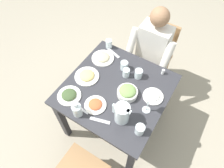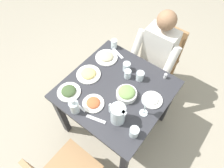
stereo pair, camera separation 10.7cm
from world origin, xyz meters
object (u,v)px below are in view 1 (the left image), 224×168
object	(u,v)px
plate_beans	(103,58)
water_glass_far_left	(126,73)
oil_carafe	(77,110)
water_glass_center	(109,44)
plate_dolmas	(69,95)
plate_rice_curry	(95,105)
water_glass_near_right	(139,74)
salt_shaker	(163,72)
wine_glass	(149,102)
salad_bowl	(127,92)
plate_yoghurt	(153,96)
chair_near	(154,53)
water_glass_far_right	(124,66)
diner_near	(149,55)
water_pitcher	(122,113)
water_glass_near_left	(140,130)
plate_fries	(87,76)
dining_table	(116,96)

from	to	relation	value
plate_beans	water_glass_far_left	xyz separation A→B (m)	(-0.31, 0.06, 0.03)
water_glass_far_left	oil_carafe	xyz separation A→B (m)	(0.14, 0.56, 0.01)
plate_beans	water_glass_center	xyz separation A→B (m)	(0.04, -0.17, 0.03)
plate_dolmas	plate_rice_curry	bearing A→B (deg)	-169.88
water_glass_near_right	salt_shaker	world-z (taller)	water_glass_near_right
water_glass_far_left	wine_glass	world-z (taller)	wine_glass
oil_carafe	salad_bowl	bearing A→B (deg)	-123.84
plate_yoghurt	water_glass_far_left	xyz separation A→B (m)	(0.31, -0.08, 0.03)
chair_near	plate_rice_curry	world-z (taller)	chair_near
plate_beans	water_glass_near_right	world-z (taller)	water_glass_near_right
water_glass_far_right	water_glass_near_right	size ratio (longest dim) A/B	0.98
chair_near	water_glass_center	size ratio (longest dim) A/B	9.20
diner_near	plate_beans	world-z (taller)	diner_near
chair_near	plate_dolmas	world-z (taller)	chair_near
water_glass_far_left	oil_carafe	bearing A→B (deg)	75.65
water_pitcher	water_glass_far_left	xyz separation A→B (m)	(0.19, -0.41, -0.05)
water_glass_near_left	salt_shaker	distance (m)	0.64
water_glass_far_right	oil_carafe	xyz separation A→B (m)	(0.08, 0.62, 0.01)
salad_bowl	plate_yoghurt	world-z (taller)	salad_bowl
water_pitcher	water_glass_near_right	bearing A→B (deg)	-79.25
water_glass_center	wine_glass	distance (m)	0.82
plate_fries	salt_shaker	distance (m)	0.72
salad_bowl	oil_carafe	size ratio (longest dim) A/B	1.10
plate_yoghurt	dining_table	bearing A→B (deg)	16.27
water_glass_center	water_glass_near_right	world-z (taller)	water_glass_center
salad_bowl	water_glass_far_right	xyz separation A→B (m)	(0.17, -0.24, 0.00)
plate_fries	plate_yoghurt	xyz separation A→B (m)	(-0.62, -0.13, -0.00)
diner_near	plate_fries	size ratio (longest dim) A/B	5.14
water_glass_near_left	water_glass_center	world-z (taller)	water_glass_center
salad_bowl	water_glass_far_left	size ratio (longest dim) A/B	2.10
salad_bowl	oil_carafe	distance (m)	0.46
dining_table	salt_shaker	distance (m)	0.50
chair_near	water_pitcher	distance (m)	1.12
salad_bowl	plate_dolmas	distance (m)	0.51
plate_rice_curry	water_glass_near_right	world-z (taller)	water_glass_near_right
plate_dolmas	water_glass_center	size ratio (longest dim) A/B	2.18
dining_table	salad_bowl	size ratio (longest dim) A/B	5.05
dining_table	water_pitcher	xyz separation A→B (m)	(-0.19, 0.23, 0.22)
water_pitcher	salt_shaker	bearing A→B (deg)	-98.71
water_glass_far_left	water_pitcher	bearing A→B (deg)	114.67
water_glass_far_right	water_glass_center	bearing A→B (deg)	-30.98
plate_rice_curry	salad_bowl	bearing A→B (deg)	-126.27
dining_table	plate_dolmas	size ratio (longest dim) A/B	4.33
plate_beans	salt_shaker	distance (m)	0.61
water_pitcher	plate_dolmas	world-z (taller)	water_pitcher
plate_rice_curry	oil_carafe	size ratio (longest dim) A/B	1.14
water_pitcher	plate_fries	xyz separation A→B (m)	(0.49, -0.20, -0.08)
salad_bowl	diner_near	bearing A→B (deg)	-83.04
plate_yoghurt	salt_shaker	bearing A→B (deg)	-83.13
water_glass_far_right	plate_rice_curry	bearing A→B (deg)	89.71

